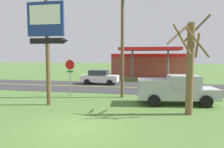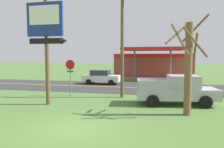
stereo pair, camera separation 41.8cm
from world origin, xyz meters
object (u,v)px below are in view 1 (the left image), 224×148
motel_sign (47,32)px  bare_tree (190,65)px  stop_sign (70,71)px  utility_pole (122,36)px  gas_station (151,64)px  car_white_near_lane (100,77)px  pickup_silver_parked_on_lawn (177,90)px

motel_sign → bare_tree: size_ratio=1.26×
bare_tree → stop_sign: bearing=155.3°
stop_sign → bare_tree: bearing=-24.7°
motel_sign → utility_pole: size_ratio=0.78×
motel_sign → bare_tree: 8.95m
motel_sign → gas_station: (6.21, 22.58, -2.82)m
gas_station → bare_tree: bearing=-83.8°
utility_pole → gas_station: bearing=84.4°
motel_sign → bare_tree: bearing=-3.5°
gas_station → car_white_near_lane: size_ratio=2.86×
stop_sign → utility_pole: size_ratio=0.33×
stop_sign → utility_pole: 5.06m
utility_pole → gas_station: size_ratio=0.75×
motel_sign → gas_station: motel_sign is taller
bare_tree → car_white_near_lane: 14.22m
stop_sign → pickup_silver_parked_on_lawn: bearing=-9.6°
utility_pole → bare_tree: (4.36, -4.19, -2.02)m
utility_pole → car_white_near_lane: size_ratio=2.14×
bare_tree → car_white_near_lane: bare_tree is taller
utility_pole → pickup_silver_parked_on_lawn: bearing=-22.2°
stop_sign → car_white_near_lane: size_ratio=0.70×
motel_sign → pickup_silver_parked_on_lawn: (8.36, 2.01, -3.80)m
utility_pole → gas_station: utility_pole is taller
bare_tree → pickup_silver_parked_on_lawn: (-0.35, 2.55, -1.82)m
stop_sign → bare_tree: bare_tree is taller
gas_station → pickup_silver_parked_on_lawn: size_ratio=2.22×
bare_tree → gas_station: size_ratio=0.46×
stop_sign → utility_pole: bearing=3.3°
motel_sign → gas_station: 23.59m
stop_sign → car_white_near_lane: stop_sign is taller
motel_sign → car_white_near_lane: size_ratio=1.66×
gas_station → car_white_near_lane: gas_station is taller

